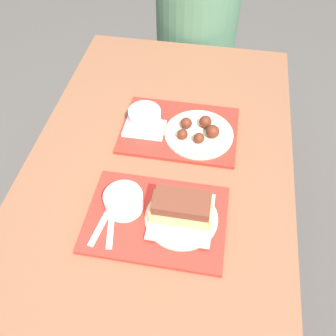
{
  "coord_description": "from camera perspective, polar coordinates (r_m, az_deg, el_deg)",
  "views": [
    {
      "loc": [
        0.16,
        -0.72,
        1.66
      ],
      "look_at": [
        0.04,
        0.0,
        0.79
      ],
      "focal_mm": 40.0,
      "sensor_mm": 36.0,
      "label": 1
    }
  ],
  "objects": [
    {
      "name": "person_seated_across",
      "position": [
        1.94,
        4.43,
        21.12
      ],
      "size": [
        0.39,
        0.39,
        0.68
      ],
      "color": "#477051",
      "rests_on": "picnic_bench_far"
    },
    {
      "name": "bowl_coleslaw_far",
      "position": [
        1.29,
        -3.58,
        7.87
      ],
      "size": [
        0.11,
        0.11,
        0.06
      ],
      "color": "silver",
      "rests_on": "tray_far"
    },
    {
      "name": "picnic_table",
      "position": [
        1.25,
        -1.76,
        -3.93
      ],
      "size": [
        0.85,
        1.51,
        0.75
      ],
      "color": "brown",
      "rests_on": "ground_plane"
    },
    {
      "name": "tray_near",
      "position": [
        1.07,
        -1.78,
        -7.75
      ],
      "size": [
        0.39,
        0.28,
        0.01
      ],
      "color": "red",
      "rests_on": "picnic_table"
    },
    {
      "name": "napkin_far",
      "position": [
        1.29,
        -3.62,
        6.06
      ],
      "size": [
        0.14,
        0.1,
        0.01
      ],
      "color": "white",
      "rests_on": "tray_far"
    },
    {
      "name": "bowl_coleslaw_near",
      "position": [
        1.07,
        -6.78,
        -4.94
      ],
      "size": [
        0.11,
        0.11,
        0.06
      ],
      "color": "silver",
      "rests_on": "tray_near"
    },
    {
      "name": "wings_plate_far",
      "position": [
        1.26,
        4.77,
        5.53
      ],
      "size": [
        0.23,
        0.23,
        0.05
      ],
      "color": "beige",
      "rests_on": "tray_far"
    },
    {
      "name": "tray_far",
      "position": [
        1.3,
        1.76,
        5.79
      ],
      "size": [
        0.39,
        0.28,
        0.01
      ],
      "color": "red",
      "rests_on": "picnic_table"
    },
    {
      "name": "picnic_bench_far",
      "position": [
        2.13,
        3.53,
        13.0
      ],
      "size": [
        0.81,
        0.28,
        0.45
      ],
      "color": "brown",
      "rests_on": "ground_plane"
    },
    {
      "name": "plastic_fork_near",
      "position": [
        1.07,
        -9.76,
        -7.86
      ],
      "size": [
        0.04,
        0.17,
        0.0
      ],
      "color": "white",
      "rests_on": "tray_near"
    },
    {
      "name": "plastic_knife_near",
      "position": [
        1.07,
        -8.63,
        -8.05
      ],
      "size": [
        0.05,
        0.17,
        0.0
      ],
      "color": "white",
      "rests_on": "tray_near"
    },
    {
      "name": "ground_plane",
      "position": [
        1.81,
        -1.26,
        -16.07
      ],
      "size": [
        12.0,
        12.0,
        0.0
      ],
      "primitive_type": "plane",
      "color": "#4C4742"
    },
    {
      "name": "condiment_packet",
      "position": [
        1.09,
        -0.84,
        -4.77
      ],
      "size": [
        0.04,
        0.03,
        0.01
      ],
      "color": "teal",
      "rests_on": "tray_near"
    },
    {
      "name": "brisket_sandwich_plate",
      "position": [
        1.03,
        2.1,
        -6.59
      ],
      "size": [
        0.21,
        0.21,
        0.09
      ],
      "color": "beige",
      "rests_on": "tray_near"
    }
  ]
}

